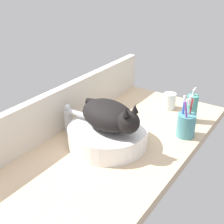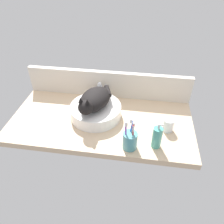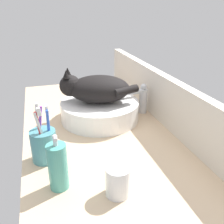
{
  "view_description": "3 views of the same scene",
  "coord_description": "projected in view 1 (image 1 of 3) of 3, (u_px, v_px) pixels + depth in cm",
  "views": [
    {
      "loc": [
        -95.5,
        -60.6,
        70.11
      ],
      "look_at": [
        2.14,
        4.35,
        11.82
      ],
      "focal_mm": 50.0,
      "sensor_mm": 36.0,
      "label": 1
    },
    {
      "loc": [
        22.94,
        -106.36,
        91.24
      ],
      "look_at": [
        7.34,
        -2.19,
        8.07
      ],
      "focal_mm": 35.0,
      "sensor_mm": 36.0,
      "label": 2
    },
    {
      "loc": [
        90.74,
        -20.91,
        46.78
      ],
      "look_at": [
        6.92,
        4.42,
        7.59
      ],
      "focal_mm": 40.0,
      "sensor_mm": 36.0,
      "label": 3
    }
  ],
  "objects": [
    {
      "name": "ground_plane",
      "position": [
        118.0,
        145.0,
        1.33
      ],
      "size": [
        116.67,
        58.48,
        4.0
      ],
      "primitive_type": "cube",
      "color": "#D1B28E"
    },
    {
      "name": "backsplash_panel",
      "position": [
        67.0,
        105.0,
        1.42
      ],
      "size": [
        116.67,
        3.6,
        19.53
      ],
      "primitive_type": "cube",
      "color": "silver",
      "rests_on": "ground_plane"
    },
    {
      "name": "sink_basin",
      "position": [
        108.0,
        136.0,
        1.29
      ],
      "size": [
        32.94,
        32.94,
        8.09
      ],
      "primitive_type": "cylinder",
      "color": "white",
      "rests_on": "ground_plane"
    },
    {
      "name": "cat",
      "position": [
        110.0,
        116.0,
        1.24
      ],
      "size": [
        23.04,
        30.79,
        14.0
      ],
      "color": "black",
      "rests_on": "sink_basin"
    },
    {
      "name": "faucet",
      "position": [
        70.0,
        118.0,
        1.36
      ],
      "size": [
        3.6,
        11.85,
        13.6
      ],
      "color": "silver",
      "rests_on": "ground_plane"
    },
    {
      "name": "soap_dispenser",
      "position": [
        192.0,
        108.0,
        1.46
      ],
      "size": [
        5.27,
        5.27,
        16.52
      ],
      "color": "teal",
      "rests_on": "ground_plane"
    },
    {
      "name": "toothbrush_cup",
      "position": [
        186.0,
        124.0,
        1.34
      ],
      "size": [
        8.0,
        8.0,
        18.68
      ],
      "color": "teal",
      "rests_on": "ground_plane"
    },
    {
      "name": "water_glass",
      "position": [
        169.0,
        102.0,
        1.6
      ],
      "size": [
        6.45,
        6.45,
        8.25
      ],
      "color": "white",
      "rests_on": "ground_plane"
    }
  ]
}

